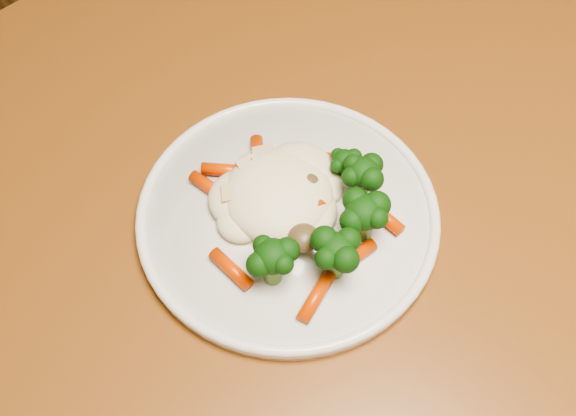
{
  "coord_description": "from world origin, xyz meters",
  "views": [
    {
      "loc": [
        -0.28,
        -0.39,
        1.31
      ],
      "look_at": [
        -0.07,
        -0.11,
        0.77
      ],
      "focal_mm": 45.0,
      "sensor_mm": 36.0,
      "label": 1
    }
  ],
  "objects": [
    {
      "name": "dining_table",
      "position": [
        -0.07,
        -0.12,
        0.66
      ],
      "size": [
        1.4,
        1.02,
        0.75
      ],
      "rotation": [
        0.0,
        0.0,
        0.12
      ],
      "color": "brown",
      "rests_on": "ground"
    },
    {
      "name": "meal",
      "position": [
        -0.06,
        -0.12,
        0.78
      ],
      "size": [
        0.17,
        0.19,
        0.05
      ],
      "color": "#FFF4CB",
      "rests_on": "plate"
    },
    {
      "name": "plate",
      "position": [
        -0.07,
        -0.11,
        0.76
      ],
      "size": [
        0.27,
        0.27,
        0.01
      ],
      "primitive_type": "cylinder",
      "color": "white",
      "rests_on": "dining_table"
    }
  ]
}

